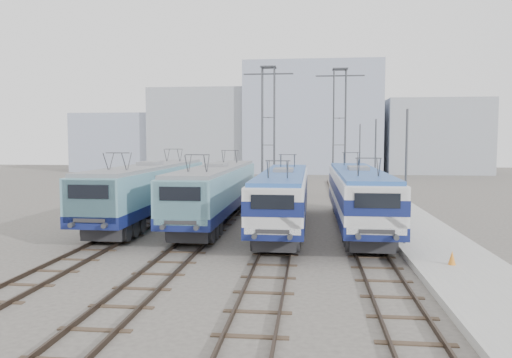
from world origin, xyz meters
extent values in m
plane|color=#514C47|center=(0.00, 0.00, 0.00)|extent=(160.00, 160.00, 0.00)
cube|color=#9E9E99|center=(10.20, 8.00, 0.15)|extent=(4.00, 70.00, 0.30)
cube|color=#11194F|center=(-6.75, 8.82, 1.43)|extent=(2.96, 18.73, 0.62)
cube|color=#598A9B|center=(-6.75, 8.82, 2.68)|extent=(2.91, 18.73, 1.87)
cube|color=#598A9B|center=(-6.75, -0.18, 2.49)|extent=(2.68, 0.73, 2.12)
cube|color=slate|center=(-6.75, 8.82, 3.72)|extent=(2.68, 17.98, 0.21)
cube|color=#262628|center=(-6.75, 2.58, 0.65)|extent=(2.18, 3.75, 0.70)
cube|color=#262628|center=(-6.75, 15.07, 0.65)|extent=(2.18, 3.75, 0.70)
cube|color=#11194F|center=(-2.25, 8.72, 1.40)|extent=(2.91, 18.37, 0.61)
cube|color=#598A9B|center=(-2.25, 8.72, 2.63)|extent=(2.86, 18.37, 1.84)
cube|color=#598A9B|center=(-2.25, -0.10, 2.45)|extent=(2.63, 0.71, 2.08)
cube|color=slate|center=(-2.25, 8.72, 3.65)|extent=(2.63, 17.64, 0.20)
cube|color=#262628|center=(-2.25, 2.60, 0.64)|extent=(2.14, 3.67, 0.69)
cube|color=#262628|center=(-2.25, 14.85, 0.64)|extent=(2.14, 3.67, 0.69)
cube|color=#11194F|center=(2.25, 6.77, 1.34)|extent=(2.76, 17.39, 0.58)
cube|color=silver|center=(2.25, 6.77, 2.50)|extent=(2.71, 17.39, 1.74)
cube|color=#11194F|center=(2.25, 6.77, 2.45)|extent=(2.75, 17.41, 0.68)
cube|color=silver|center=(2.25, -1.59, 2.33)|extent=(2.49, 0.68, 1.97)
cube|color=#29529C|center=(2.25, 6.77, 3.47)|extent=(2.49, 16.70, 0.19)
cube|color=#262628|center=(2.25, 0.97, 0.61)|extent=(2.03, 3.48, 0.65)
cube|color=#262628|center=(2.25, 12.57, 0.61)|extent=(2.03, 3.48, 0.65)
cube|color=#11194F|center=(6.75, 7.32, 1.38)|extent=(2.84, 17.95, 0.60)
cube|color=silver|center=(6.75, 7.32, 2.57)|extent=(2.79, 17.95, 1.79)
cube|color=#11194F|center=(6.75, 7.32, 2.52)|extent=(2.83, 17.97, 0.70)
cube|color=silver|center=(6.75, -1.30, 2.39)|extent=(2.57, 0.70, 2.03)
cube|color=#29529C|center=(6.75, 7.32, 3.57)|extent=(2.57, 17.23, 0.20)
cube|color=#262628|center=(6.75, 1.34, 0.63)|extent=(2.09, 3.59, 0.67)
cube|color=#262628|center=(6.75, 13.31, 0.63)|extent=(2.09, 3.59, 0.67)
cylinder|color=#3F4247|center=(-0.55, 21.45, 6.00)|extent=(0.10, 0.10, 12.00)
cylinder|color=#3F4247|center=(0.55, 21.45, 6.00)|extent=(0.10, 0.10, 12.00)
cylinder|color=#3F4247|center=(-0.55, 22.55, 6.00)|extent=(0.10, 0.10, 12.00)
cylinder|color=#3F4247|center=(0.55, 22.55, 6.00)|extent=(0.10, 0.10, 12.00)
cube|color=#3F4247|center=(0.00, 22.00, 11.40)|extent=(4.50, 0.12, 0.12)
cylinder|color=#3F4247|center=(5.95, 23.45, 6.00)|extent=(0.10, 0.10, 12.00)
cylinder|color=#3F4247|center=(7.05, 23.45, 6.00)|extent=(0.10, 0.10, 12.00)
cylinder|color=#3F4247|center=(5.95, 24.55, 6.00)|extent=(0.10, 0.10, 12.00)
cylinder|color=#3F4247|center=(7.05, 24.55, 6.00)|extent=(0.10, 0.10, 12.00)
cube|color=#3F4247|center=(6.50, 24.00, 11.40)|extent=(4.50, 0.12, 0.12)
cylinder|color=#3F4247|center=(8.60, 2.00, 3.50)|extent=(0.12, 0.12, 7.00)
cylinder|color=#3F4247|center=(8.60, 14.00, 3.50)|extent=(0.12, 0.12, 7.00)
cylinder|color=#3F4247|center=(8.60, 26.00, 3.50)|extent=(0.12, 0.12, 7.00)
cone|color=orange|center=(9.77, -2.22, 0.59)|extent=(0.31, 0.31, 0.59)
cube|color=#959BA5|center=(-14.00, 62.00, 7.00)|extent=(18.00, 12.00, 14.00)
cube|color=#939DB5|center=(4.00, 62.00, 9.00)|extent=(22.00, 14.00, 18.00)
cube|color=#959BA5|center=(24.00, 62.00, 6.00)|extent=(16.00, 12.00, 12.00)
cube|color=#939DB5|center=(-30.00, 62.00, 5.00)|extent=(14.00, 10.00, 10.00)
camera|label=1|loc=(3.91, -23.38, 5.48)|focal=35.00mm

